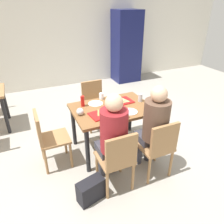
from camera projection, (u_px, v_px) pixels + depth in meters
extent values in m
cube|color=#9E998E|center=(112.00, 148.00, 3.44)|extent=(10.00, 10.00, 0.02)
cube|color=silver|center=(60.00, 32.00, 5.35)|extent=(10.00, 0.10, 2.80)
cube|color=brown|center=(112.00, 109.00, 3.10)|extent=(1.14, 0.81, 0.04)
cylinder|color=black|center=(88.00, 151.00, 2.81)|extent=(0.06, 0.06, 0.68)
cylinder|color=black|center=(153.00, 134.00, 3.18)|extent=(0.06, 0.06, 0.68)
cylinder|color=black|center=(74.00, 126.00, 3.37)|extent=(0.06, 0.06, 0.68)
cylinder|color=black|center=(130.00, 114.00, 3.74)|extent=(0.06, 0.06, 0.68)
cube|color=#9E7247|center=(115.00, 158.00, 2.56)|extent=(0.40, 0.40, 0.03)
cube|color=#9E7247|center=(122.00, 152.00, 2.31)|extent=(0.38, 0.04, 0.40)
cylinder|color=#9E7247|center=(97.00, 167.00, 2.74)|extent=(0.04, 0.04, 0.41)
cylinder|color=#9E7247|center=(121.00, 160.00, 2.86)|extent=(0.04, 0.04, 0.41)
cylinder|color=#9E7247|center=(107.00, 185.00, 2.46)|extent=(0.04, 0.04, 0.41)
cylinder|color=#9E7247|center=(133.00, 177.00, 2.59)|extent=(0.04, 0.04, 0.41)
cube|color=#9E7247|center=(154.00, 146.00, 2.77)|extent=(0.40, 0.40, 0.03)
cube|color=#9E7247|center=(165.00, 140.00, 2.52)|extent=(0.38, 0.04, 0.40)
cylinder|color=#9E7247|center=(135.00, 155.00, 2.95)|extent=(0.04, 0.04, 0.41)
cylinder|color=#9E7247|center=(156.00, 149.00, 3.07)|extent=(0.04, 0.04, 0.41)
cylinder|color=#9E7247|center=(149.00, 171.00, 2.67)|extent=(0.04, 0.04, 0.41)
cylinder|color=#9E7247|center=(171.00, 163.00, 2.79)|extent=(0.04, 0.04, 0.41)
cube|color=#9E7247|center=(96.00, 106.00, 3.80)|extent=(0.40, 0.40, 0.03)
cube|color=#9E7247|center=(92.00, 91.00, 3.84)|extent=(0.38, 0.04, 0.40)
cylinder|color=#9E7247|center=(108.00, 119.00, 3.83)|extent=(0.04, 0.04, 0.41)
cylinder|color=#9E7247|center=(91.00, 123.00, 3.71)|extent=(0.04, 0.04, 0.41)
cylinder|color=#9E7247|center=(101.00, 111.00, 4.10)|extent=(0.04, 0.04, 0.41)
cylinder|color=#9E7247|center=(85.00, 115.00, 3.98)|extent=(0.04, 0.04, 0.41)
cube|color=#9E7247|center=(54.00, 138.00, 2.91)|extent=(0.40, 0.40, 0.03)
cube|color=#9E7247|center=(38.00, 128.00, 2.75)|extent=(0.04, 0.38, 0.40)
cylinder|color=#9E7247|center=(65.00, 142.00, 3.22)|extent=(0.04, 0.04, 0.41)
cylinder|color=#9E7247|center=(71.00, 155.00, 2.94)|extent=(0.04, 0.04, 0.41)
cylinder|color=#9E7247|center=(42.00, 148.00, 3.09)|extent=(0.04, 0.04, 0.41)
cylinder|color=#9E7247|center=(46.00, 162.00, 2.82)|extent=(0.04, 0.04, 0.41)
cylinder|color=#383842|center=(102.00, 161.00, 2.81)|extent=(0.10, 0.10, 0.44)
cylinder|color=#383842|center=(113.00, 158.00, 2.87)|extent=(0.10, 0.10, 0.44)
cube|color=#383842|center=(110.00, 147.00, 2.63)|extent=(0.32, 0.28, 0.10)
cylinder|color=maroon|center=(114.00, 131.00, 2.40)|extent=(0.32, 0.32, 0.52)
sphere|color=#DBAD89|center=(114.00, 103.00, 2.23)|extent=(0.20, 0.20, 0.20)
cylinder|color=#383842|center=(139.00, 150.00, 3.02)|extent=(0.10, 0.10, 0.44)
cylinder|color=#383842|center=(148.00, 147.00, 3.08)|extent=(0.10, 0.10, 0.44)
cube|color=#383842|center=(149.00, 137.00, 2.84)|extent=(0.32, 0.28, 0.10)
cylinder|color=brown|center=(156.00, 120.00, 2.61)|extent=(0.32, 0.32, 0.52)
sphere|color=#DBAD89|center=(159.00, 94.00, 2.44)|extent=(0.20, 0.20, 0.20)
cube|color=red|center=(103.00, 114.00, 2.90)|extent=(0.39, 0.30, 0.02)
cube|color=red|center=(121.00, 102.00, 3.26)|extent=(0.38, 0.29, 0.02)
cylinder|color=white|center=(96.00, 103.00, 3.21)|extent=(0.22, 0.22, 0.01)
cylinder|color=white|center=(130.00, 112.00, 2.97)|extent=(0.22, 0.22, 0.01)
pyramid|color=#C68C47|center=(104.00, 112.00, 2.92)|extent=(0.24, 0.25, 0.01)
ellipsoid|color=#4C7233|center=(104.00, 112.00, 2.91)|extent=(0.17, 0.17, 0.01)
pyramid|color=#DBAD60|center=(120.00, 100.00, 3.27)|extent=(0.28, 0.27, 0.01)
ellipsoid|color=#D8C67F|center=(120.00, 100.00, 3.27)|extent=(0.20, 0.19, 0.01)
cylinder|color=white|center=(101.00, 96.00, 3.34)|extent=(0.07, 0.07, 0.10)
cylinder|color=white|center=(125.00, 115.00, 2.80)|extent=(0.07, 0.07, 0.10)
cylinder|color=#B7BCC6|center=(140.00, 98.00, 3.26)|extent=(0.07, 0.07, 0.12)
cylinder|color=red|center=(83.00, 101.00, 3.10)|extent=(0.06, 0.06, 0.16)
sphere|color=silver|center=(80.00, 112.00, 2.88)|extent=(0.10, 0.10, 0.10)
cube|color=black|center=(91.00, 190.00, 2.49)|extent=(0.35, 0.24, 0.28)
cube|color=#14194C|center=(126.00, 47.00, 5.91)|extent=(0.70, 0.60, 1.90)
cylinder|color=black|center=(6.00, 116.00, 3.66)|extent=(0.06, 0.06, 0.68)
cylinder|color=black|center=(5.00, 103.00, 4.13)|extent=(0.06, 0.06, 0.68)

